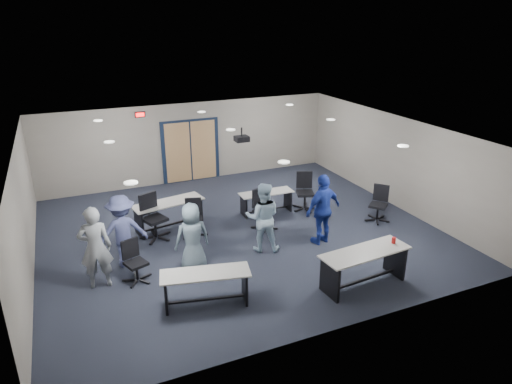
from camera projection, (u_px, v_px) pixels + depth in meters
name	position (u px, v px, depth m)	size (l,w,h in m)	color
floor	(239.00, 232.00, 12.19)	(10.00, 10.00, 0.00)	black
back_wall	(190.00, 142.00, 15.54)	(10.00, 0.04, 2.70)	gray
front_wall	(335.00, 267.00, 7.86)	(10.00, 0.04, 2.70)	gray
left_wall	(23.00, 216.00, 9.83)	(0.04, 9.00, 2.70)	gray
right_wall	(395.00, 161.00, 13.57)	(0.04, 9.00, 2.70)	gray
ceiling	(238.00, 133.00, 11.21)	(10.00, 9.00, 0.04)	white
double_door	(191.00, 151.00, 15.62)	(2.00, 0.07, 2.20)	black
exit_sign	(140.00, 115.00, 14.50)	(0.32, 0.07, 0.18)	black
ceiling_projector	(242.00, 139.00, 11.86)	(0.35, 0.32, 0.37)	black
ceiling_can_lights	(234.00, 132.00, 11.44)	(6.24, 5.74, 0.02)	white
table_front_left	(206.00, 283.00, 8.98)	(1.84, 0.96, 0.71)	#A7A39D
table_front_right	(365.00, 262.00, 9.60)	(2.04, 0.82, 0.94)	#A7A39D
table_back_left	(168.00, 210.00, 12.20)	(1.98, 0.96, 1.05)	#A7A39D
table_back_right	(266.00, 199.00, 13.22)	(1.58, 0.56, 0.64)	#A7A39D
chair_back_a	(155.00, 217.00, 11.60)	(0.75, 0.75, 1.20)	black
chair_back_b	(194.00, 219.00, 11.76)	(0.63, 0.63, 1.00)	black
chair_back_c	(265.00, 209.00, 12.23)	(0.69, 0.69, 1.09)	black
chair_back_d	(305.00, 192.00, 13.40)	(0.70, 0.70, 1.12)	black
chair_loose_left	(136.00, 262.00, 9.76)	(0.59, 0.59, 0.94)	black
chair_loose_right	(378.00, 204.00, 12.66)	(0.64, 0.64, 1.02)	black
person_gray	(95.00, 248.00, 9.43)	(0.67, 0.44, 1.83)	gray
person_plaid	(192.00, 237.00, 10.10)	(0.79, 0.51, 1.61)	slate
person_lightblue	(263.00, 217.00, 10.95)	(0.84, 0.66, 1.74)	#9FBDD2
person_navy	(323.00, 209.00, 11.31)	(1.06, 0.44, 1.82)	navy
person_back	(122.00, 231.00, 10.28)	(1.11, 0.64, 1.72)	#484F83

